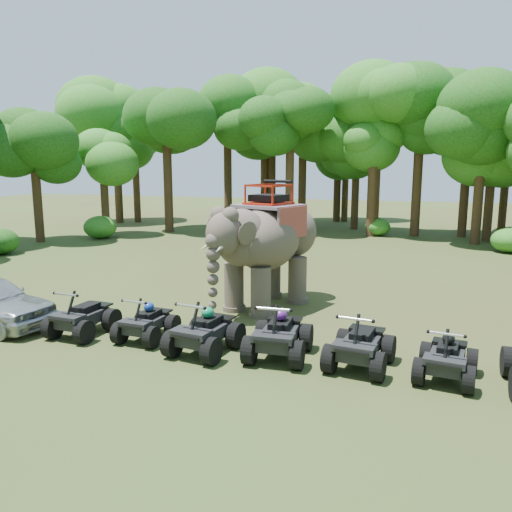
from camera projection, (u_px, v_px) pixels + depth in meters
The scene contains 28 objects.
ground at pixel (242, 333), 13.41m from camera, with size 110.00×110.00×0.00m, color #47381E.
elephant at pixel (267, 245), 15.64m from camera, with size 2.08×4.73×3.97m, color brown, non-canonical shape.
atv_0 at pixel (82, 311), 13.19m from camera, with size 1.26×1.72×1.28m, color black, non-canonical shape.
atv_1 at pixel (146, 317), 12.82m from camera, with size 1.15×1.58×1.17m, color black, non-canonical shape.
atv_2 at pixel (204, 325), 11.91m from camera, with size 1.32×1.81×1.34m, color black, non-canonical shape.
atv_3 at pixel (279, 329), 11.62m from camera, with size 1.35×1.86×1.38m, color black, non-canonical shape.
atv_4 at pixel (360, 339), 11.03m from camera, with size 1.30×1.78×1.32m, color black, non-canonical shape.
atv_5 at pixel (447, 352), 10.40m from camera, with size 1.17×1.61×1.19m, color black, non-canonical shape.
tree_0 at pixel (356, 176), 34.93m from camera, with size 5.20×5.20×7.43m, color #195114, non-canonical shape.
tree_1 at pixel (418, 162), 31.36m from camera, with size 6.60×6.60×9.42m, color #195114, non-canonical shape.
tree_2 at pixel (480, 173), 28.01m from camera, with size 5.67×5.67×8.10m, color #195114, non-canonical shape.
tree_25 at pixel (36, 181), 28.99m from camera, with size 4.96×4.96×7.09m, color #195114, non-canonical shape.
tree_26 at pixel (104, 184), 31.71m from camera, with size 4.62×4.62×6.59m, color #195114, non-canonical shape.
tree_27 at pixel (167, 161), 33.29m from camera, with size 6.68×6.68×9.55m, color #195114, non-canonical shape.
tree_28 at pixel (228, 163), 36.82m from camera, with size 6.56×6.56×9.38m, color #195114, non-canonical shape.
tree_29 at pixel (290, 171), 32.42m from camera, with size 5.80×5.80×8.28m, color #195114, non-canonical shape.
tree_30 at pixel (303, 162), 36.87m from camera, with size 6.65×6.65×9.49m, color #195114, non-canonical shape.
tree_31 at pixel (466, 173), 31.04m from camera, with size 5.57×5.57×7.96m, color #195114, non-canonical shape.
tree_32 at pixel (346, 177), 39.80m from camera, with size 5.01×5.01×7.16m, color #195114, non-canonical shape.
tree_33 at pixel (376, 180), 31.73m from camera, with size 4.97×4.97×7.10m, color #195114, non-canonical shape.
tree_34 at pixel (338, 165), 39.90m from camera, with size 6.35×6.35×9.07m, color #195114, non-canonical shape.
tree_36 at pixel (136, 174), 39.37m from camera, with size 5.35×5.35×7.65m, color #195114, non-canonical shape.
tree_38 at pixel (373, 160), 31.16m from camera, with size 6.72×6.72×9.60m, color #195114, non-canonical shape.
tree_39 at pixel (272, 155), 39.10m from camera, with size 7.41×7.41×10.59m, color #195114, non-canonical shape.
tree_40 at pixel (491, 181), 29.15m from camera, with size 5.00×5.00×7.14m, color #195114, non-canonical shape.
tree_41 at pixel (117, 160), 38.80m from camera, with size 6.90×6.90×9.86m, color #195114, non-canonical shape.
tree_42 at pixel (506, 176), 34.03m from camera, with size 5.28×5.28×7.54m, color #195114, non-canonical shape.
tree_43 at pixel (265, 156), 39.20m from camera, with size 7.26×7.26×10.37m, color #195114, non-canonical shape.
Camera 1 is at (4.35, -12.08, 4.42)m, focal length 35.00 mm.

